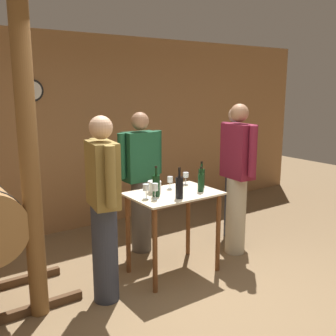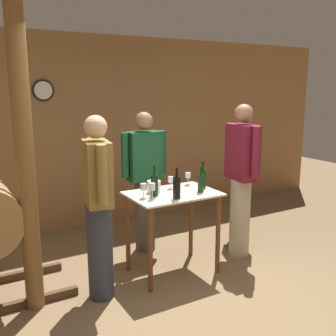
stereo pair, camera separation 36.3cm
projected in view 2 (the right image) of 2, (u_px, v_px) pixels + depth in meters
The scene contains 17 objects.
ground_plane at pixel (211, 314), 3.51m from camera, with size 14.00×14.00×0.00m, color brown.
back_wall at pixel (98, 132), 5.59m from camera, with size 8.40×0.08×2.70m.
tasting_table at pixel (173, 211), 4.18m from camera, with size 0.94×0.65×0.89m.
wooden_post at pixel (25, 163), 3.36m from camera, with size 0.16×0.16×2.70m.
wine_bottle_far_left at pixel (154, 185), 4.00m from camera, with size 0.08×0.08×0.32m.
wine_bottle_left at pixel (177, 187), 3.91m from camera, with size 0.08×0.08×0.32m.
wine_bottle_center at pixel (201, 182), 4.15m from camera, with size 0.06×0.06×0.27m.
wine_bottle_right at pixel (203, 178), 4.30m from camera, with size 0.07×0.07×0.29m.
wine_glass_near_left at pixel (144, 187), 3.93m from camera, with size 0.07×0.07×0.15m.
wine_glass_near_center at pixel (152, 187), 3.89m from camera, with size 0.06×0.06×0.16m.
wine_glass_near_right at pixel (171, 180), 4.29m from camera, with size 0.06×0.06×0.14m.
wine_glass_far_side at pixel (188, 176), 4.47m from camera, with size 0.06×0.06×0.14m.
ice_bucket at pixel (154, 187), 4.15m from camera, with size 0.14×0.14×0.13m.
person_host at pixel (145, 179), 4.73m from camera, with size 0.59×0.24×1.70m.
person_visitor_with_scarf at pixel (242, 170), 5.11m from camera, with size 0.34×0.56×1.74m.
person_visitor_bearded at pixel (241, 177), 4.56m from camera, with size 0.25×0.59×1.80m.
person_visitor_near_door at pixel (98, 204), 3.62m from camera, with size 0.29×0.58×1.75m.
Camera 2 is at (-1.92, -2.55, 2.00)m, focal length 42.00 mm.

